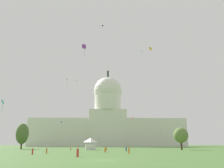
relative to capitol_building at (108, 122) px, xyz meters
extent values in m
plane|color=#42662D|center=(-3.75, -171.78, -20.49)|extent=(800.00, 800.00, 0.00)
cube|color=silver|center=(-32.99, 0.00, -8.81)|extent=(65.98, 18.39, 23.36)
cube|color=silver|center=(32.99, 0.00, -8.81)|extent=(65.98, 18.39, 23.36)
cube|color=silver|center=(0.00, 0.00, -5.09)|extent=(31.32, 20.23, 30.80)
cylinder|color=silver|center=(0.00, 0.00, 18.99)|extent=(23.16, 23.16, 17.36)
sphere|color=silver|center=(0.00, 0.00, 27.67)|extent=(24.78, 24.78, 24.78)
cylinder|color=#2D3833|center=(0.00, 0.00, 43.30)|extent=(1.80, 1.80, 6.48)
cube|color=white|center=(-9.14, -107.87, -19.37)|extent=(4.51, 4.99, 2.24)
pyramid|color=white|center=(-9.14, -107.87, -16.51)|extent=(4.73, 5.24, 1.74)
cylinder|color=#42301E|center=(-41.74, -94.43, -18.40)|extent=(0.71, 0.71, 4.17)
ellipsoid|color=#4C6633|center=(-41.74, -94.43, -13.43)|extent=(7.01, 7.43, 9.62)
cylinder|color=#42301E|center=(28.70, -108.82, -18.43)|extent=(0.76, 0.76, 4.11)
ellipsoid|color=olive|center=(28.70, -108.82, -14.50)|extent=(7.07, 6.35, 6.27)
cylinder|color=tan|center=(-16.55, -112.91, -19.72)|extent=(0.64, 0.64, 1.53)
sphere|color=brown|center=(-16.55, -112.91, -18.84)|extent=(0.34, 0.34, 0.24)
cylinder|color=#3D5684|center=(4.00, -126.11, -19.73)|extent=(0.65, 0.65, 1.52)
sphere|color=brown|center=(4.00, -126.11, -18.86)|extent=(0.29, 0.29, 0.21)
cylinder|color=red|center=(-20.68, -151.26, -19.82)|extent=(0.40, 0.40, 1.34)
sphere|color=#A37556|center=(-20.68, -151.26, -19.04)|extent=(0.23, 0.23, 0.21)
cylinder|color=red|center=(-8.88, -162.41, -19.72)|extent=(0.50, 0.50, 1.53)
sphere|color=beige|center=(-8.88, -162.41, -18.84)|extent=(0.27, 0.27, 0.25)
cylinder|color=orange|center=(2.80, -146.43, -19.73)|extent=(0.53, 0.53, 1.51)
sphere|color=brown|center=(2.80, -146.43, -18.87)|extent=(0.28, 0.28, 0.22)
cylinder|color=orange|center=(-2.61, -114.65, -19.87)|extent=(0.52, 0.52, 1.23)
sphere|color=brown|center=(-2.61, -114.65, -19.15)|extent=(0.27, 0.27, 0.21)
cylinder|color=silver|center=(-21.57, -132.29, -19.77)|extent=(0.46, 0.46, 1.43)
sphere|color=beige|center=(-21.57, -132.29, -18.93)|extent=(0.28, 0.28, 0.25)
cylinder|color=orange|center=(-18.90, -144.44, -19.86)|extent=(0.53, 0.53, 1.26)
sphere|color=brown|center=(-18.90, -144.44, -19.13)|extent=(0.29, 0.29, 0.20)
cylinder|color=orange|center=(-3.30, -137.37, -19.84)|extent=(0.55, 0.55, 1.29)
sphere|color=#A37556|center=(-3.30, -137.37, -19.07)|extent=(0.29, 0.29, 0.25)
pyramid|color=orange|center=(-11.33, -71.86, 11.67)|extent=(1.27, 1.59, 0.30)
cylinder|color=orange|center=(-11.92, -72.00, 10.24)|extent=(0.28, 0.24, 1.63)
pyramid|color=#33BCDB|center=(-24.78, -75.92, 0.24)|extent=(1.12, 1.77, 0.31)
cube|color=teal|center=(-35.75, -134.71, -5.17)|extent=(0.94, 0.63, 1.40)
cylinder|color=teal|center=(-35.70, -134.71, -6.94)|extent=(0.30, 0.31, 2.12)
cube|color=red|center=(14.55, -59.96, -2.13)|extent=(0.49, 1.04, 0.77)
cylinder|color=red|center=(14.65, -59.96, -3.30)|extent=(0.23, 0.29, 1.60)
cube|color=blue|center=(-34.45, -32.23, -2.66)|extent=(0.90, 0.85, 1.07)
pyramid|color=#8CD133|center=(-18.67, -78.07, 16.53)|extent=(1.71, 1.48, 0.24)
cylinder|color=#8CD133|center=(-18.89, -78.33, 15.16)|extent=(0.17, 0.09, 1.22)
cube|color=gold|center=(10.15, -143.32, 10.01)|extent=(1.09, 0.79, 1.18)
pyramid|color=pink|center=(30.32, -65.92, -8.96)|extent=(1.64, 1.39, 0.28)
cylinder|color=pink|center=(30.44, -66.21, -11.14)|extent=(0.32, 0.26, 3.01)
cube|color=yellow|center=(-30.20, -61.89, -11.36)|extent=(0.40, 0.85, 0.96)
cylinder|color=gold|center=(-30.27, -61.89, -13.24)|extent=(0.30, 0.25, 2.87)
cube|color=white|center=(-12.49, -44.05, 21.00)|extent=(0.43, 0.55, 1.02)
pyramid|color=green|center=(-25.26, -20.08, 27.45)|extent=(1.37, 1.40, 0.39)
cylinder|color=#D1339E|center=(-25.36, -20.33, 25.36)|extent=(0.30, 0.45, 2.73)
pyramid|color=black|center=(-4.14, -118.99, 29.37)|extent=(1.19, 1.55, 0.31)
cube|color=#D1339E|center=(5.76, -47.74, -4.24)|extent=(0.40, 1.09, 0.77)
cube|color=purple|center=(-10.43, -137.15, 12.67)|extent=(1.39, 1.34, 0.65)
cube|color=purple|center=(-10.43, -137.15, 13.32)|extent=(1.39, 1.34, 0.65)
cylinder|color=purple|center=(-10.25, -137.15, 10.98)|extent=(0.25, 0.43, 2.90)
pyramid|color=orange|center=(-21.65, -100.54, 11.16)|extent=(1.60, 1.78, 0.17)
cylinder|color=orange|center=(-21.12, -100.30, 9.33)|extent=(0.36, 0.19, 2.15)
pyramid|color=#33BCDB|center=(16.59, -91.97, 29.24)|extent=(1.18, 1.42, 0.11)
camera|label=1|loc=(-3.98, -211.68, -17.97)|focal=38.95mm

